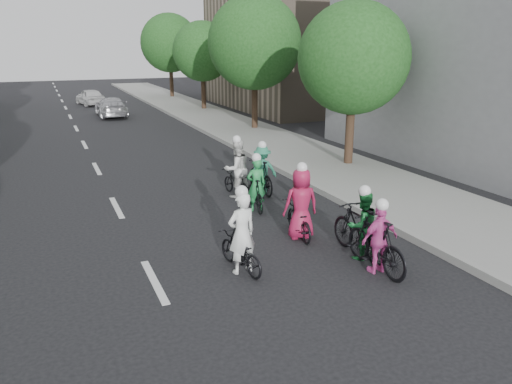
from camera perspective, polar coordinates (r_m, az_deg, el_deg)
ground at (r=10.12m, az=-11.53°, el=-9.99°), size 120.00×120.00×0.00m
sidewalk_right at (r=21.70m, az=3.73°, el=4.87°), size 4.00×80.00×0.15m
curb_right at (r=20.90m, az=-1.06°, el=4.49°), size 0.18×80.00×0.18m
bldg_se at (r=37.37m, az=5.15°, el=15.81°), size 10.00×14.00×8.00m
tree_r_0 at (r=18.73m, az=11.09°, el=14.75°), size 4.00×4.00×5.97m
tree_r_1 at (r=26.67m, az=-0.16°, el=16.70°), size 4.80×4.80×6.93m
tree_r_2 at (r=35.13m, az=-6.15°, el=15.68°), size 4.00×4.00×5.97m
tree_r_3 at (r=43.79m, az=-9.84°, el=16.43°), size 4.80×4.80×6.93m
cyclist_0 at (r=10.42m, az=13.67°, el=-5.63°), size 0.84×1.91×1.57m
cyclist_1 at (r=13.84m, az=-0.06°, el=0.20°), size 0.62×1.58×1.63m
cyclist_2 at (r=11.91m, az=5.02°, el=-2.18°), size 0.91×1.65×1.86m
cyclist_3 at (r=15.39m, az=0.62°, el=2.19°), size 0.98×1.77×1.65m
cyclist_4 at (r=15.05m, az=-2.23°, el=2.04°), size 0.92×1.57×1.89m
cyclist_5 at (r=11.00m, az=11.85°, el=-4.15°), size 0.74×1.93×1.64m
cyclist_6 at (r=10.13m, az=-1.74°, el=-5.94°), size 0.79×1.58×1.84m
follow_car_lead at (r=33.43m, az=-16.26°, el=9.31°), size 1.74×4.21×1.22m
follow_car_trail at (r=40.30m, az=-18.44°, el=10.27°), size 2.09×3.80×1.22m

